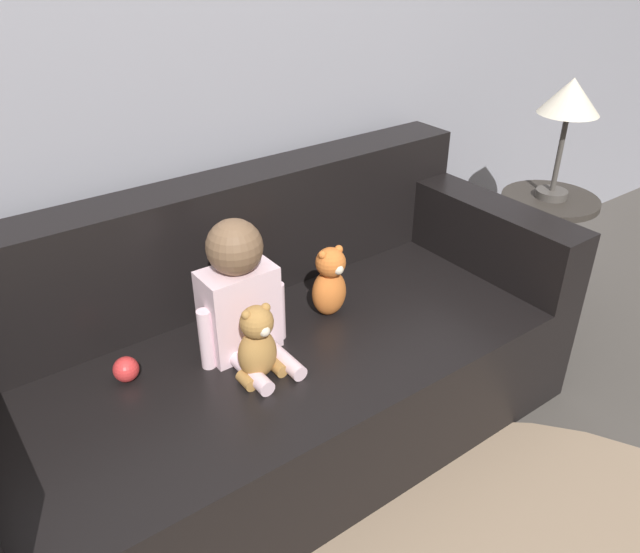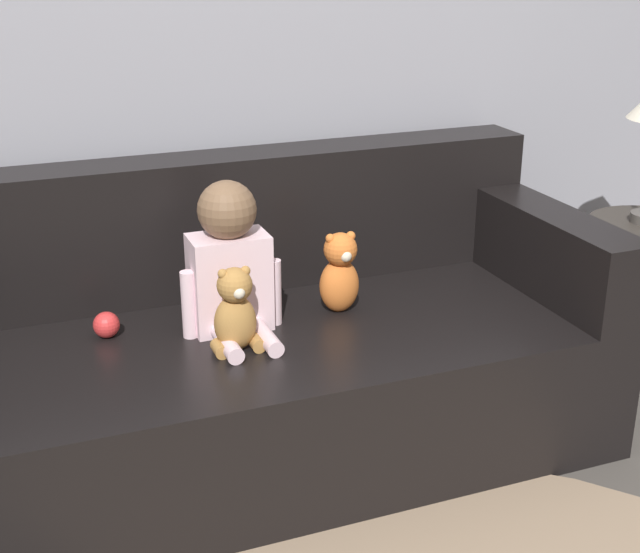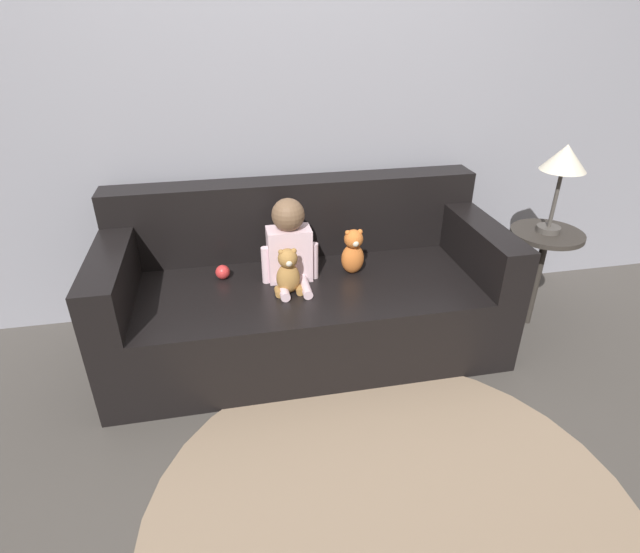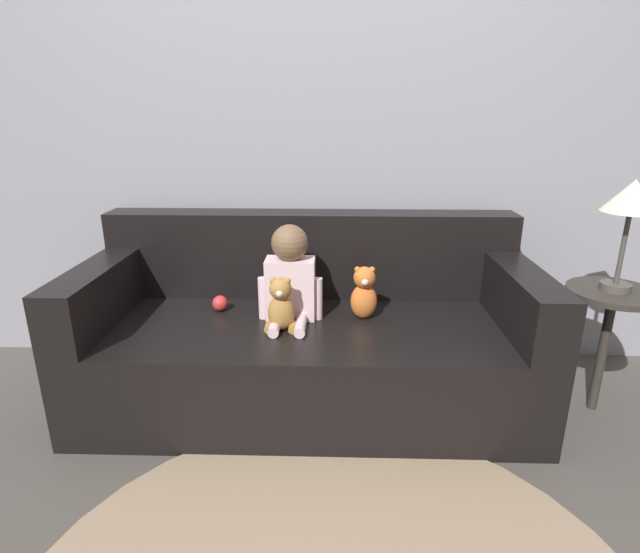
# 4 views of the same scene
# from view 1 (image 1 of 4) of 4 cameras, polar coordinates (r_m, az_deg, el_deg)

# --- Properties ---
(ground_plane) EXTENTS (12.00, 12.00, 0.00)m
(ground_plane) POSITION_cam_1_polar(r_m,az_deg,el_deg) (2.15, -4.18, -14.75)
(ground_plane) COLOR #4C4742
(wall_back) EXTENTS (8.00, 0.05, 2.60)m
(wall_back) POSITION_cam_1_polar(r_m,az_deg,el_deg) (1.99, -14.30, 23.10)
(wall_back) COLOR #93939E
(wall_back) RESTS_ON ground_plane
(couch) EXTENTS (1.95, 0.84, 0.81)m
(couch) POSITION_cam_1_polar(r_m,az_deg,el_deg) (1.99, -5.36, -7.86)
(couch) COLOR black
(couch) RESTS_ON ground_plane
(person_baby) EXTENTS (0.28, 0.31, 0.42)m
(person_baby) POSITION_cam_1_polar(r_m,az_deg,el_deg) (1.77, -7.36, -1.67)
(person_baby) COLOR silver
(person_baby) RESTS_ON couch
(teddy_bear_brown) EXTENTS (0.14, 0.11, 0.23)m
(teddy_bear_brown) POSITION_cam_1_polar(r_m,az_deg,el_deg) (1.71, -5.73, -6.22)
(teddy_bear_brown) COLOR #AD7A3D
(teddy_bear_brown) RESTS_ON couch
(plush_toy_side) EXTENTS (0.12, 0.11, 0.24)m
(plush_toy_side) POSITION_cam_1_polar(r_m,az_deg,el_deg) (1.96, 0.89, -0.50)
(plush_toy_side) COLOR orange
(plush_toy_side) RESTS_ON couch
(toy_ball) EXTENTS (0.07, 0.07, 0.07)m
(toy_ball) POSITION_cam_1_polar(r_m,az_deg,el_deg) (1.81, -17.32, -8.10)
(toy_ball) COLOR red
(toy_ball) RESTS_ON couch
(side_table) EXTENTS (0.37, 0.37, 1.02)m
(side_table) POSITION_cam_1_polar(r_m,az_deg,el_deg) (2.54, 21.13, 10.82)
(side_table) COLOR #332D28
(side_table) RESTS_ON ground_plane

